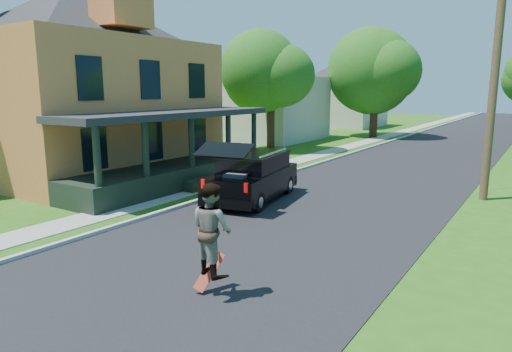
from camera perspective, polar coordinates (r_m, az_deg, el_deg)
The scene contains 14 objects.
ground at distance 10.96m, azimuth -5.40°, elevation -10.67°, with size 140.00×140.00×0.00m, color #285310.
street at distance 28.96m, azimuth 19.96°, elevation 2.18°, with size 8.00×120.00×0.02m, color black.
curb at distance 30.12m, azimuth 12.45°, elevation 2.88°, with size 0.15×120.00×0.12m, color #AAAAA4.
sidewalk at distance 30.69m, azimuth 9.74°, elevation 3.12°, with size 1.30×120.00×0.03m, color gray.
front_walk at distance 21.53m, azimuth -15.39°, elevation -0.33°, with size 6.50×1.20×0.03m, color gray.
main_house at distance 23.75m, azimuth -21.45°, elevation 12.27°, with size 15.56×15.56×10.10m.
neighbor_house_mid at distance 37.65m, azimuth 1.15°, elevation 11.05°, with size 12.78×12.78×8.30m.
neighbor_house_far at distance 51.93m, azimuth 10.68°, elevation 10.79°, with size 12.78×12.78×8.30m.
black_suv at distance 16.56m, azimuth -0.46°, elevation -0.06°, with size 2.67×5.22×2.32m.
skateboarder at distance 8.82m, azimuth -5.51°, elevation -6.60°, with size 1.05×0.93×1.81m.
skateboard at distance 9.37m, azimuth -5.86°, elevation -11.91°, with size 0.35×0.65×0.73m.
tree_left_mid at distance 30.56m, azimuth 1.85°, elevation 13.56°, with size 6.93×6.73×8.43m.
tree_left_far at distance 39.96m, azimuth 14.76°, elevation 13.99°, with size 8.47×8.23×10.11m.
utility_pole_near at distance 18.47m, azimuth 28.00°, elevation 14.66°, with size 1.75×0.66×10.96m.
Camera 1 is at (6.38, -7.97, 4.00)m, focal length 32.00 mm.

